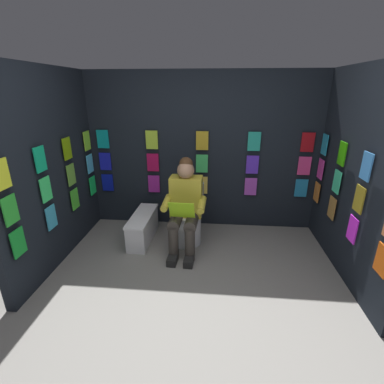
% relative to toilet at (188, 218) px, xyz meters
% --- Properties ---
extents(ground_plane, '(30.00, 30.00, 0.00)m').
position_rel_toilet_xyz_m(ground_plane, '(-0.16, 1.48, -0.33)').
color(ground_plane, gray).
extents(display_wall_back, '(3.35, 0.14, 2.22)m').
position_rel_toilet_xyz_m(display_wall_back, '(-0.16, -0.56, 0.78)').
color(display_wall_back, black).
rests_on(display_wall_back, ground).
extents(display_wall_left, '(0.14, 1.99, 2.22)m').
position_rel_toilet_xyz_m(display_wall_left, '(-1.83, 0.49, 0.78)').
color(display_wall_left, black).
rests_on(display_wall_left, ground).
extents(display_wall_right, '(0.14, 1.99, 2.22)m').
position_rel_toilet_xyz_m(display_wall_right, '(1.51, 0.49, 0.78)').
color(display_wall_right, black).
rests_on(display_wall_right, ground).
extents(toilet, '(0.41, 0.56, 0.77)m').
position_rel_toilet_xyz_m(toilet, '(0.00, 0.00, 0.00)').
color(toilet, white).
rests_on(toilet, ground).
extents(person_reading, '(0.54, 0.70, 1.19)m').
position_rel_toilet_xyz_m(person_reading, '(0.01, 0.23, 0.27)').
color(person_reading, gold).
rests_on(person_reading, ground).
extents(comic_longbox_near, '(0.28, 0.81, 0.37)m').
position_rel_toilet_xyz_m(comic_longbox_near, '(0.61, 0.04, -0.14)').
color(comic_longbox_near, silver).
rests_on(comic_longbox_near, ground).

